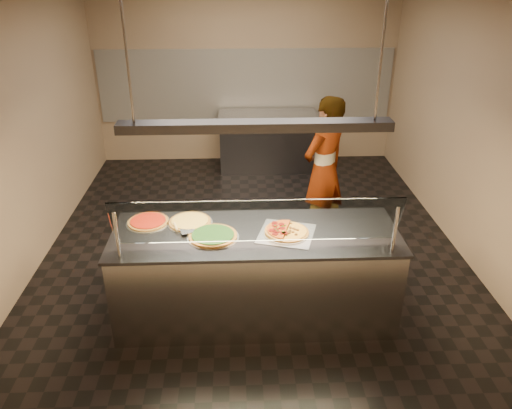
{
  "coord_description": "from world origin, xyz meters",
  "views": [
    {
      "loc": [
        -0.19,
        -5.4,
        3.19
      ],
      "look_at": [
        0.0,
        -0.98,
        1.02
      ],
      "focal_mm": 35.0,
      "sensor_mm": 36.0,
      "label": 1
    }
  ],
  "objects_px": {
    "serving_counter": "(256,274)",
    "pizza_tomato": "(148,221)",
    "half_pizza_sausage": "(297,231)",
    "pizza_cheese": "(190,221)",
    "half_pizza_pepperoni": "(276,231)",
    "pizza_spinach": "(213,235)",
    "perforated_tray": "(286,233)",
    "prep_table": "(268,141)",
    "sneeze_guard": "(257,222)",
    "heat_lamp_housing": "(255,126)",
    "worker": "(324,170)",
    "pizza_spatula": "(181,228)"
  },
  "relations": [
    {
      "from": "serving_counter",
      "to": "half_pizza_pepperoni",
      "type": "distance_m",
      "value": 0.53
    },
    {
      "from": "sneeze_guard",
      "to": "half_pizza_sausage",
      "type": "relative_size",
      "value": 5.49
    },
    {
      "from": "half_pizza_pepperoni",
      "to": "pizza_spinach",
      "type": "distance_m",
      "value": 0.58
    },
    {
      "from": "pizza_spinach",
      "to": "pizza_tomato",
      "type": "xyz_separation_m",
      "value": [
        -0.63,
        0.31,
        -0.0
      ]
    },
    {
      "from": "half_pizza_pepperoni",
      "to": "sneeze_guard",
      "type": "bearing_deg",
      "value": -121.09
    },
    {
      "from": "pizza_spinach",
      "to": "prep_table",
      "type": "relative_size",
      "value": 0.29
    },
    {
      "from": "half_pizza_pepperoni",
      "to": "heat_lamp_housing",
      "type": "distance_m",
      "value": 1.0
    },
    {
      "from": "perforated_tray",
      "to": "prep_table",
      "type": "relative_size",
      "value": 0.37
    },
    {
      "from": "sneeze_guard",
      "to": "pizza_tomato",
      "type": "relative_size",
      "value": 5.84
    },
    {
      "from": "half_pizza_pepperoni",
      "to": "pizza_spinach",
      "type": "height_order",
      "value": "half_pizza_pepperoni"
    },
    {
      "from": "perforated_tray",
      "to": "heat_lamp_housing",
      "type": "distance_m",
      "value": 1.05
    },
    {
      "from": "prep_table",
      "to": "pizza_spinach",
      "type": "bearing_deg",
      "value": -100.69
    },
    {
      "from": "half_pizza_sausage",
      "to": "pizza_spinach",
      "type": "xyz_separation_m",
      "value": [
        -0.77,
        -0.03,
        -0.01
      ]
    },
    {
      "from": "pizza_tomato",
      "to": "prep_table",
      "type": "relative_size",
      "value": 0.26
    },
    {
      "from": "serving_counter",
      "to": "pizza_tomato",
      "type": "xyz_separation_m",
      "value": [
        -1.02,
        0.24,
        0.48
      ]
    },
    {
      "from": "heat_lamp_housing",
      "to": "pizza_cheese",
      "type": "bearing_deg",
      "value": 160.57
    },
    {
      "from": "pizza_spatula",
      "to": "prep_table",
      "type": "bearing_deg",
      "value": 74.73
    },
    {
      "from": "perforated_tray",
      "to": "half_pizza_sausage",
      "type": "xyz_separation_m",
      "value": [
        0.09,
        0.0,
        0.02
      ]
    },
    {
      "from": "prep_table",
      "to": "heat_lamp_housing",
      "type": "height_order",
      "value": "heat_lamp_housing"
    },
    {
      "from": "serving_counter",
      "to": "pizza_cheese",
      "type": "height_order",
      "value": "pizza_cheese"
    },
    {
      "from": "perforated_tray",
      "to": "pizza_spinach",
      "type": "bearing_deg",
      "value": -177.17
    },
    {
      "from": "sneeze_guard",
      "to": "pizza_spatula",
      "type": "distance_m",
      "value": 0.85
    },
    {
      "from": "sneeze_guard",
      "to": "half_pizza_pepperoni",
      "type": "xyz_separation_m",
      "value": [
        0.19,
        0.31,
        -0.26
      ]
    },
    {
      "from": "serving_counter",
      "to": "prep_table",
      "type": "relative_size",
      "value": 1.64
    },
    {
      "from": "heat_lamp_housing",
      "to": "sneeze_guard",
      "type": "bearing_deg",
      "value": -90.0
    },
    {
      "from": "pizza_spatula",
      "to": "worker",
      "type": "xyz_separation_m",
      "value": [
        1.58,
        1.48,
        -0.05
      ]
    },
    {
      "from": "half_pizza_sausage",
      "to": "heat_lamp_housing",
      "type": "height_order",
      "value": "heat_lamp_housing"
    },
    {
      "from": "pizza_spatula",
      "to": "pizza_cheese",
      "type": "bearing_deg",
      "value": 65.26
    },
    {
      "from": "sneeze_guard",
      "to": "heat_lamp_housing",
      "type": "xyz_separation_m",
      "value": [
        0.0,
        0.34,
        0.72
      ]
    },
    {
      "from": "serving_counter",
      "to": "heat_lamp_housing",
      "type": "distance_m",
      "value": 1.48
    },
    {
      "from": "heat_lamp_housing",
      "to": "perforated_tray",
      "type": "bearing_deg",
      "value": -6.96
    },
    {
      "from": "half_pizza_sausage",
      "to": "prep_table",
      "type": "height_order",
      "value": "half_pizza_sausage"
    },
    {
      "from": "pizza_spatula",
      "to": "heat_lamp_housing",
      "type": "bearing_deg",
      "value": -5.13
    },
    {
      "from": "half_pizza_sausage",
      "to": "pizza_cheese",
      "type": "xyz_separation_m",
      "value": [
        -1.0,
        0.25,
        -0.01
      ]
    },
    {
      "from": "pizza_cheese",
      "to": "worker",
      "type": "bearing_deg",
      "value": 41.1
    },
    {
      "from": "serving_counter",
      "to": "pizza_cheese",
      "type": "relative_size",
      "value": 6.17
    },
    {
      "from": "half_pizza_sausage",
      "to": "heat_lamp_housing",
      "type": "bearing_deg",
      "value": 174.9
    },
    {
      "from": "sneeze_guard",
      "to": "pizza_tomato",
      "type": "distance_m",
      "value": 1.21
    },
    {
      "from": "perforated_tray",
      "to": "worker",
      "type": "relative_size",
      "value": 0.33
    },
    {
      "from": "pizza_spatula",
      "to": "half_pizza_pepperoni",
      "type": "bearing_deg",
      "value": -6.28
    },
    {
      "from": "pizza_spinach",
      "to": "pizza_spatula",
      "type": "height_order",
      "value": "pizza_spatula"
    },
    {
      "from": "sneeze_guard",
      "to": "heat_lamp_housing",
      "type": "distance_m",
      "value": 0.8
    },
    {
      "from": "half_pizza_sausage",
      "to": "pizza_spatula",
      "type": "height_order",
      "value": "half_pizza_sausage"
    },
    {
      "from": "pizza_cheese",
      "to": "pizza_spinach",
      "type": "bearing_deg",
      "value": -51.21
    },
    {
      "from": "pizza_spinach",
      "to": "heat_lamp_housing",
      "type": "xyz_separation_m",
      "value": [
        0.39,
        0.07,
        1.0
      ]
    },
    {
      "from": "sneeze_guard",
      "to": "pizza_cheese",
      "type": "height_order",
      "value": "sneeze_guard"
    },
    {
      "from": "perforated_tray",
      "to": "pizza_spatula",
      "type": "xyz_separation_m",
      "value": [
        -0.98,
        0.1,
        0.02
      ]
    },
    {
      "from": "serving_counter",
      "to": "prep_table",
      "type": "distance_m",
      "value": 3.96
    },
    {
      "from": "sneeze_guard",
      "to": "prep_table",
      "type": "relative_size",
      "value": 1.49
    },
    {
      "from": "pizza_tomato",
      "to": "heat_lamp_housing",
      "type": "bearing_deg",
      "value": -13.12
    }
  ]
}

